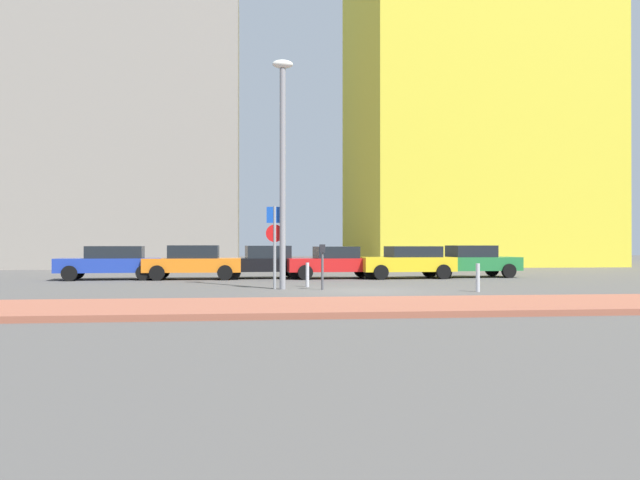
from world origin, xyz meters
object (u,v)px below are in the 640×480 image
(parked_car_red, at_px, (335,262))
(street_lamp, at_px, (283,156))
(parking_sign_post, at_px, (275,237))
(parked_car_green, at_px, (470,261))
(parked_car_blue, at_px, (111,262))
(parked_car_orange, at_px, (193,262))
(traffic_bollard_mid, at_px, (307,275))
(parked_car_yellow, at_px, (408,261))
(parked_car_black, at_px, (264,262))
(traffic_bollard_near, at_px, (478,278))
(parking_meter, at_px, (322,261))

(parked_car_red, relative_size, street_lamp, 0.56)
(parked_car_red, xyz_separation_m, parking_sign_post, (-2.94, -6.44, 1.05))
(parked_car_green, xyz_separation_m, street_lamp, (-8.97, -6.92, 3.78))
(street_lamp, bearing_deg, parked_car_blue, 136.11)
(parked_car_green, bearing_deg, parked_car_orange, -178.65)
(parked_car_blue, bearing_deg, parked_car_red, -0.76)
(parked_car_red, height_order, traffic_bollard_mid, parked_car_red)
(parked_car_orange, xyz_separation_m, parked_car_green, (12.46, 0.29, -0.02))
(parked_car_blue, bearing_deg, street_lamp, -43.89)
(parked_car_yellow, xyz_separation_m, parked_car_green, (3.05, 0.60, -0.01))
(parked_car_black, relative_size, traffic_bollard_mid, 4.73)
(parked_car_blue, xyz_separation_m, traffic_bollard_near, (13.10, -8.62, -0.31))
(parked_car_black, xyz_separation_m, street_lamp, (0.42, -7.03, 3.78))
(parked_car_yellow, relative_size, parked_car_green, 0.93)
(parked_car_red, height_order, parked_car_green, parked_car_green)
(parked_car_orange, distance_m, parked_car_red, 6.17)
(parked_car_orange, relative_size, parked_car_black, 1.01)
(parked_car_green, bearing_deg, traffic_bollard_near, -107.69)
(traffic_bollard_mid, bearing_deg, parking_meter, -76.91)
(parked_car_black, height_order, parking_sign_post, parking_sign_post)
(street_lamp, xyz_separation_m, traffic_bollard_mid, (0.95, 1.07, -4.10))
(parked_car_orange, bearing_deg, parked_car_green, 1.35)
(parked_car_yellow, bearing_deg, parked_car_blue, 178.38)
(parked_car_green, bearing_deg, traffic_bollard_mid, -143.90)
(parked_car_yellow, height_order, parking_sign_post, parking_sign_post)
(parked_car_blue, distance_m, traffic_bollard_near, 15.69)
(parked_car_red, bearing_deg, parking_meter, -101.04)
(parked_car_orange, bearing_deg, parked_car_black, 7.48)
(parked_car_red, bearing_deg, parking_sign_post, -114.53)
(parked_car_green, bearing_deg, parked_car_red, -176.71)
(traffic_bollard_near, bearing_deg, parked_car_red, 112.24)
(parked_car_blue, xyz_separation_m, parked_car_red, (9.63, -0.13, -0.03))
(parked_car_red, distance_m, street_lamp, 8.04)
(parked_car_blue, height_order, parked_car_orange, parked_car_orange)
(parked_car_red, xyz_separation_m, traffic_bollard_mid, (-1.73, -5.49, -0.29))
(parked_car_yellow, xyz_separation_m, parking_meter, (-4.62, -6.80, 0.22))
(parked_car_black, distance_m, parked_car_yellow, 6.38)
(parked_car_red, relative_size, parking_meter, 2.87)
(parked_car_black, distance_m, street_lamp, 8.00)
(parked_car_red, bearing_deg, parked_car_yellow, -4.17)
(parked_car_blue, relative_size, parked_car_green, 0.97)
(parked_car_yellow, bearing_deg, parked_car_orange, 178.14)
(parked_car_green, distance_m, parking_meter, 10.66)
(parked_car_black, bearing_deg, street_lamp, -86.59)
(parking_sign_post, bearing_deg, parking_meter, -20.87)
(parked_car_blue, distance_m, street_lamp, 10.36)
(parked_car_yellow, bearing_deg, parking_sign_post, -134.92)
(parked_car_orange, distance_m, parking_sign_post, 7.33)
(parked_car_orange, height_order, parked_car_red, parked_car_orange)
(parked_car_blue, xyz_separation_m, traffic_bollard_mid, (7.90, -5.62, -0.33))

